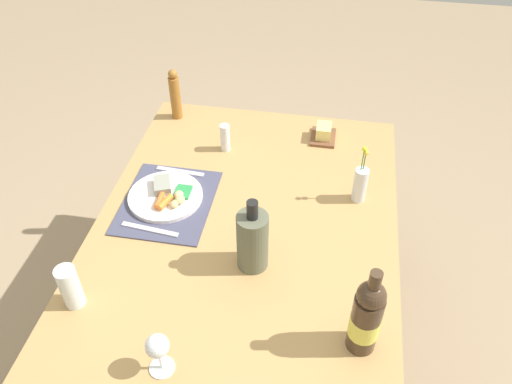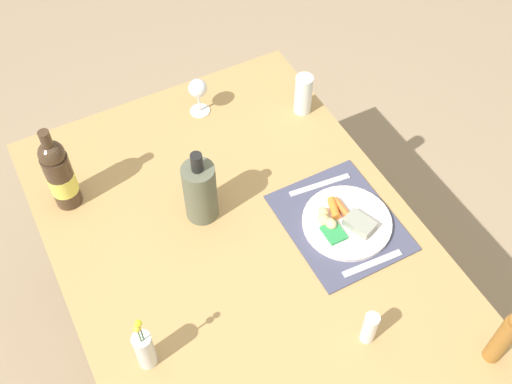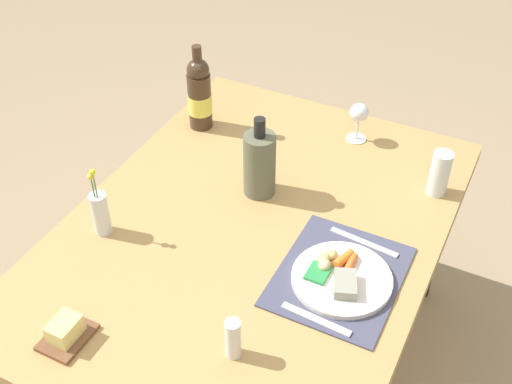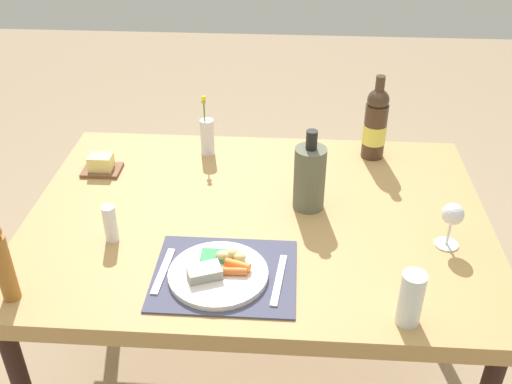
{
  "view_description": "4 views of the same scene",
  "coord_description": "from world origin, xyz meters",
  "px_view_note": "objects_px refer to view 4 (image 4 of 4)",
  "views": [
    {
      "loc": [
        1.22,
        0.25,
        1.99
      ],
      "look_at": [
        -0.05,
        0.03,
        0.83
      ],
      "focal_mm": 36.39,
      "sensor_mm": 36.0,
      "label": 1
    },
    {
      "loc": [
        -0.9,
        0.43,
        2.26
      ],
      "look_at": [
        0.08,
        -0.09,
        0.82
      ],
      "focal_mm": 43.67,
      "sensor_mm": 36.0,
      "label": 2
    },
    {
      "loc": [
        -1.24,
        -0.63,
        2.01
      ],
      "look_at": [
        0.09,
        0.03,
        0.77
      ],
      "focal_mm": 45.64,
      "sensor_mm": 36.0,
      "label": 3
    },
    {
      "loc": [
        0.1,
        -1.52,
        1.77
      ],
      "look_at": [
        -0.01,
        0.05,
        0.77
      ],
      "focal_mm": 41.69,
      "sensor_mm": 36.0,
      "label": 4
    }
  ],
  "objects_px": {
    "fork": "(163,271)",
    "water_tumbler": "(410,302)",
    "knife": "(279,280)",
    "salt_shaker": "(110,224)",
    "dinner_plate": "(218,272)",
    "flower_vase": "(207,136)",
    "wine_bottle": "(375,124)",
    "dining_table": "(257,229)",
    "cooler_bottle": "(310,177)",
    "wine_glass": "(452,217)",
    "butter_dish": "(101,165)",
    "pepper_mill": "(3,264)"
  },
  "relations": [
    {
      "from": "fork",
      "to": "water_tumbler",
      "type": "bearing_deg",
      "value": -8.56
    },
    {
      "from": "salt_shaker",
      "to": "butter_dish",
      "type": "height_order",
      "value": "salt_shaker"
    },
    {
      "from": "wine_bottle",
      "to": "fork",
      "type": "bearing_deg",
      "value": -132.03
    },
    {
      "from": "cooler_bottle",
      "to": "pepper_mill",
      "type": "xyz_separation_m",
      "value": [
        -0.77,
        -0.47,
        0.0
      ]
    },
    {
      "from": "fork",
      "to": "pepper_mill",
      "type": "bearing_deg",
      "value": -158.38
    },
    {
      "from": "fork",
      "to": "flower_vase",
      "type": "xyz_separation_m",
      "value": [
        0.03,
        0.68,
        0.06
      ]
    },
    {
      "from": "water_tumbler",
      "to": "cooler_bottle",
      "type": "xyz_separation_m",
      "value": [
        -0.24,
        0.49,
        0.04
      ]
    },
    {
      "from": "dining_table",
      "to": "knife",
      "type": "bearing_deg",
      "value": -76.08
    },
    {
      "from": "pepper_mill",
      "to": "flower_vase",
      "type": "height_order",
      "value": "flower_vase"
    },
    {
      "from": "knife",
      "to": "salt_shaker",
      "type": "xyz_separation_m",
      "value": [
        -0.49,
        0.15,
        0.05
      ]
    },
    {
      "from": "wine_glass",
      "to": "butter_dish",
      "type": "distance_m",
      "value": 1.17
    },
    {
      "from": "dinner_plate",
      "to": "flower_vase",
      "type": "relative_size",
      "value": 1.16
    },
    {
      "from": "water_tumbler",
      "to": "pepper_mill",
      "type": "distance_m",
      "value": 1.01
    },
    {
      "from": "knife",
      "to": "salt_shaker",
      "type": "bearing_deg",
      "value": 168.54
    },
    {
      "from": "water_tumbler",
      "to": "wine_bottle",
      "type": "bearing_deg",
      "value": 90.35
    },
    {
      "from": "fork",
      "to": "wine_bottle",
      "type": "relative_size",
      "value": 0.61
    },
    {
      "from": "fork",
      "to": "butter_dish",
      "type": "distance_m",
      "value": 0.61
    },
    {
      "from": "knife",
      "to": "flower_vase",
      "type": "xyz_separation_m",
      "value": [
        -0.28,
        0.69,
        0.06
      ]
    },
    {
      "from": "dining_table",
      "to": "fork",
      "type": "bearing_deg",
      "value": -128.48
    },
    {
      "from": "dining_table",
      "to": "fork",
      "type": "xyz_separation_m",
      "value": [
        -0.24,
        -0.3,
        0.06
      ]
    },
    {
      "from": "wine_glass",
      "to": "dinner_plate",
      "type": "bearing_deg",
      "value": -163.82
    },
    {
      "from": "wine_bottle",
      "to": "cooler_bottle",
      "type": "bearing_deg",
      "value": -124.22
    },
    {
      "from": "dining_table",
      "to": "butter_dish",
      "type": "distance_m",
      "value": 0.61
    },
    {
      "from": "water_tumbler",
      "to": "wine_bottle",
      "type": "xyz_separation_m",
      "value": [
        -0.01,
        0.84,
        0.06
      ]
    },
    {
      "from": "knife",
      "to": "cooler_bottle",
      "type": "height_order",
      "value": "cooler_bottle"
    },
    {
      "from": "wine_glass",
      "to": "salt_shaker",
      "type": "bearing_deg",
      "value": -177.61
    },
    {
      "from": "salt_shaker",
      "to": "butter_dish",
      "type": "relative_size",
      "value": 0.89
    },
    {
      "from": "fork",
      "to": "water_tumbler",
      "type": "relative_size",
      "value": 1.27
    },
    {
      "from": "water_tumbler",
      "to": "wine_glass",
      "type": "relative_size",
      "value": 1.06
    },
    {
      "from": "dinner_plate",
      "to": "fork",
      "type": "xyz_separation_m",
      "value": [
        -0.15,
        0.01,
        -0.01
      ]
    },
    {
      "from": "cooler_bottle",
      "to": "salt_shaker",
      "type": "relative_size",
      "value": 2.31
    },
    {
      "from": "knife",
      "to": "salt_shaker",
      "type": "relative_size",
      "value": 1.77
    },
    {
      "from": "butter_dish",
      "to": "cooler_bottle",
      "type": "bearing_deg",
      "value": -13.29
    },
    {
      "from": "dinner_plate",
      "to": "knife",
      "type": "bearing_deg",
      "value": -2.99
    },
    {
      "from": "knife",
      "to": "wine_glass",
      "type": "xyz_separation_m",
      "value": [
        0.48,
        0.19,
        0.09
      ]
    },
    {
      "from": "fork",
      "to": "wine_bottle",
      "type": "height_order",
      "value": "wine_bottle"
    },
    {
      "from": "flower_vase",
      "to": "butter_dish",
      "type": "bearing_deg",
      "value": -156.51
    },
    {
      "from": "dinner_plate",
      "to": "fork",
      "type": "relative_size",
      "value": 1.42
    },
    {
      "from": "wine_glass",
      "to": "salt_shaker",
      "type": "relative_size",
      "value": 1.21
    },
    {
      "from": "fork",
      "to": "wine_glass",
      "type": "height_order",
      "value": "wine_glass"
    },
    {
      "from": "wine_bottle",
      "to": "pepper_mill",
      "type": "distance_m",
      "value": 1.29
    },
    {
      "from": "dinner_plate",
      "to": "water_tumbler",
      "type": "bearing_deg",
      "value": -15.26
    },
    {
      "from": "fork",
      "to": "flower_vase",
      "type": "bearing_deg",
      "value": 91.15
    },
    {
      "from": "cooler_bottle",
      "to": "flower_vase",
      "type": "bearing_deg",
      "value": 138.54
    },
    {
      "from": "wine_glass",
      "to": "pepper_mill",
      "type": "xyz_separation_m",
      "value": [
        -1.17,
        -0.3,
        0.01
      ]
    },
    {
      "from": "knife",
      "to": "wine_bottle",
      "type": "xyz_separation_m",
      "value": [
        0.31,
        0.71,
        0.12
      ]
    },
    {
      "from": "cooler_bottle",
      "to": "wine_glass",
      "type": "bearing_deg",
      "value": -23.56
    },
    {
      "from": "cooler_bottle",
      "to": "salt_shaker",
      "type": "height_order",
      "value": "cooler_bottle"
    },
    {
      "from": "fork",
      "to": "pepper_mill",
      "type": "height_order",
      "value": "pepper_mill"
    },
    {
      "from": "wine_glass",
      "to": "wine_bottle",
      "type": "relative_size",
      "value": 0.45
    }
  ]
}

